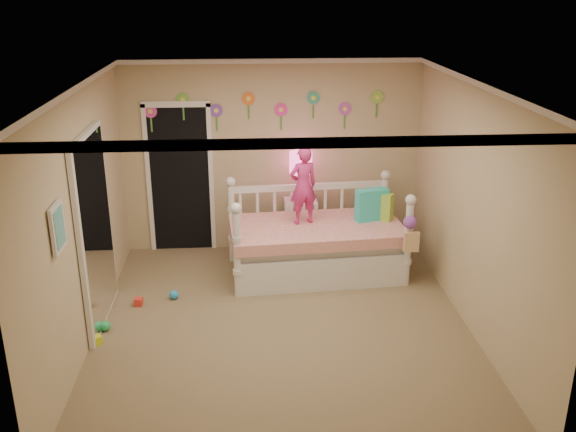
{
  "coord_description": "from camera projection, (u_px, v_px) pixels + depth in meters",
  "views": [
    {
      "loc": [
        -0.36,
        -6.02,
        3.5
      ],
      "look_at": [
        0.1,
        0.6,
        1.05
      ],
      "focal_mm": 39.39,
      "sensor_mm": 36.0,
      "label": 1
    }
  ],
  "objects": [
    {
      "name": "nightstand",
      "position": [
        300.0,
        225.0,
        8.69
      ],
      "size": [
        0.44,
        0.34,
        0.74
      ],
      "primitive_type": "cube",
      "rotation": [
        0.0,
        0.0,
        -0.0
      ],
      "color": "white",
      "rests_on": "floor"
    },
    {
      "name": "closet_doorway",
      "position": [
        180.0,
        178.0,
        8.52
      ],
      "size": [
        0.9,
        0.04,
        2.07
      ],
      "primitive_type": "cube",
      "color": "black",
      "rests_on": "back_wall"
    },
    {
      "name": "back_wall",
      "position": [
        272.0,
        157.0,
        8.53
      ],
      "size": [
        4.0,
        0.01,
        2.6
      ],
      "primitive_type": "cube",
      "color": "tan",
      "rests_on": "floor"
    },
    {
      "name": "left_wall",
      "position": [
        82.0,
        218.0,
        6.29
      ],
      "size": [
        0.01,
        4.5,
        2.6
      ],
      "primitive_type": "cube",
      "color": "tan",
      "rests_on": "floor"
    },
    {
      "name": "table_lamp",
      "position": [
        301.0,
        169.0,
        8.41
      ],
      "size": [
        0.3,
        0.3,
        0.67
      ],
      "color": "#F0207B",
      "rests_on": "nightstand"
    },
    {
      "name": "right_wall",
      "position": [
        474.0,
        209.0,
        6.55
      ],
      "size": [
        0.01,
        4.5,
        2.6
      ],
      "primitive_type": "cube",
      "color": "tan",
      "rests_on": "floor"
    },
    {
      "name": "ceiling",
      "position": [
        282.0,
        85.0,
        5.97
      ],
      "size": [
        4.0,
        4.5,
        0.01
      ],
      "primitive_type": "cube",
      "color": "white",
      "rests_on": "floor"
    },
    {
      "name": "flower_decals",
      "position": [
        265.0,
        110.0,
        8.29
      ],
      "size": [
        3.4,
        0.02,
        0.5
      ],
      "primitive_type": null,
      "color": "#B2668C",
      "rests_on": "back_wall"
    },
    {
      "name": "hanging_bag",
      "position": [
        410.0,
        235.0,
        7.42
      ],
      "size": [
        0.2,
        0.16,
        0.36
      ],
      "primitive_type": null,
      "color": "beige",
      "rests_on": "daybed"
    },
    {
      "name": "toy_scatter",
      "position": [
        139.0,
        312.0,
        7.04
      ],
      "size": [
        0.85,
        1.33,
        0.11
      ],
      "primitive_type": null,
      "rotation": [
        0.0,
        0.0,
        0.04
      ],
      "color": "#996666",
      "rests_on": "floor"
    },
    {
      "name": "wall_picture",
      "position": [
        58.0,
        228.0,
        5.36
      ],
      "size": [
        0.05,
        0.34,
        0.42
      ],
      "primitive_type": "cube",
      "color": "white",
      "rests_on": "left_wall"
    },
    {
      "name": "pillow_turquoise",
      "position": [
        372.0,
        205.0,
        8.0
      ],
      "size": [
        0.43,
        0.25,
        0.41
      ],
      "primitive_type": "cube",
      "rotation": [
        0.0,
        0.0,
        0.27
      ],
      "color": "#24B59D",
      "rests_on": "daybed"
    },
    {
      "name": "child",
      "position": [
        303.0,
        186.0,
        7.8
      ],
      "size": [
        0.41,
        0.33,
        0.98
      ],
      "primitive_type": "imported",
      "rotation": [
        0.0,
        0.0,
        3.45
      ],
      "color": "#D93184",
      "rests_on": "daybed"
    },
    {
      "name": "floor",
      "position": [
        283.0,
        326.0,
        6.87
      ],
      "size": [
        4.0,
        4.5,
        0.01
      ],
      "primitive_type": "cube",
      "color": "#7F684C",
      "rests_on": "ground"
    },
    {
      "name": "mirror_closet",
      "position": [
        96.0,
        231.0,
        6.66
      ],
      "size": [
        0.07,
        1.3,
        2.1
      ],
      "primitive_type": "cube",
      "color": "white",
      "rests_on": "left_wall"
    },
    {
      "name": "pillow_lime",
      "position": [
        378.0,
        206.0,
        8.06
      ],
      "size": [
        0.38,
        0.32,
        0.35
      ],
      "primitive_type": "cube",
      "rotation": [
        0.0,
        0.0,
        -0.58
      ],
      "color": "#A0CF3F",
      "rests_on": "daybed"
    },
    {
      "name": "daybed",
      "position": [
        316.0,
        229.0,
        7.95
      ],
      "size": [
        2.27,
        1.34,
        1.18
      ],
      "primitive_type": null,
      "rotation": [
        0.0,
        0.0,
        0.08
      ],
      "color": "white",
      "rests_on": "floor"
    },
    {
      "name": "crown_molding",
      "position": [
        282.0,
        88.0,
        5.98
      ],
      "size": [
        4.0,
        4.5,
        0.06
      ],
      "primitive_type": null,
      "color": "white",
      "rests_on": "ceiling"
    }
  ]
}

